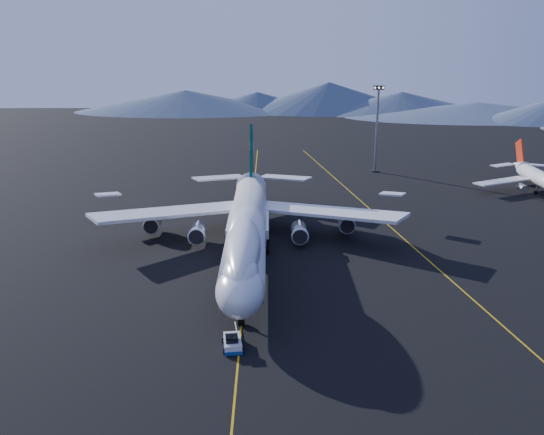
{
  "coord_description": "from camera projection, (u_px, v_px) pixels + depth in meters",
  "views": [
    {
      "loc": [
        3.6,
        -100.8,
        36.8
      ],
      "look_at": [
        4.35,
        4.72,
        6.0
      ],
      "focal_mm": 40.0,
      "sensor_mm": 36.0,
      "label": 1
    }
  ],
  "objects": [
    {
      "name": "pushback_tug",
      "position": [
        233.0,
        343.0,
        75.4
      ],
      "size": [
        2.93,
        4.6,
        1.9
      ],
      "rotation": [
        0.0,
        0.0,
        0.12
      ],
      "color": "silver",
      "rests_on": "ground"
    },
    {
      "name": "taxiway_line_side",
      "position": [
        404.0,
        239.0,
        116.84
      ],
      "size": [
        28.08,
        198.09,
        0.01
      ],
      "primitive_type": "cube",
      "rotation": [
        0.0,
        0.0,
        0.14
      ],
      "color": "#C4940B",
      "rests_on": "ground"
    },
    {
      "name": "boeing_747",
      "position": [
        247.0,
        226.0,
        105.45
      ],
      "size": [
        59.62,
        72.43,
        19.37
      ],
      "color": "silver",
      "rests_on": "ground"
    },
    {
      "name": "taxiway_line_main",
      "position": [
        248.0,
        257.0,
        107.04
      ],
      "size": [
        0.25,
        220.0,
        0.01
      ],
      "primitive_type": "cube",
      "color": "#C4940B",
      "rests_on": "ground"
    },
    {
      "name": "floodlight_mast",
      "position": [
        377.0,
        129.0,
        173.98
      ],
      "size": [
        3.06,
        2.29,
        24.75
      ],
      "rotation": [
        0.0,
        0.0,
        -0.42
      ],
      "color": "black",
      "rests_on": "ground"
    },
    {
      "name": "ground",
      "position": [
        248.0,
        258.0,
        107.04
      ],
      "size": [
        500.0,
        500.0,
        0.0
      ],
      "primitive_type": "plane",
      "color": "black",
      "rests_on": "ground"
    }
  ]
}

